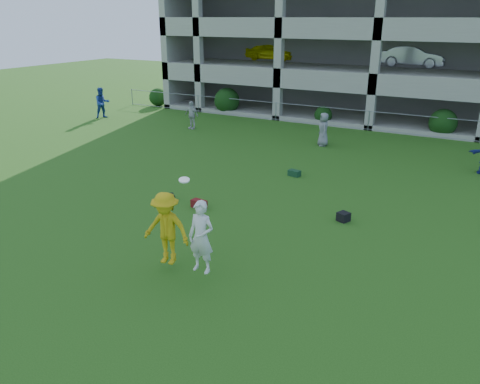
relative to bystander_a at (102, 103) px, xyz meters
The scene contains 12 objects.
ground 21.82m from the bystander_a, 40.97° to the right, with size 100.00×100.00×0.00m, color #235114.
bystander_a is the anchor object (origin of this frame).
bystander_b 7.02m from the bystander_a, ahead, with size 0.98×0.41×1.67m, color silver.
bystander_c 15.24m from the bystander_a, ahead, with size 0.84×0.55×1.73m, color gray.
bag_red_a 17.46m from the bystander_a, 35.40° to the right, with size 0.55×0.30×0.28m, color #58100F.
bag_black_b 16.34m from the bystander_a, 37.78° to the right, with size 0.40×0.25×0.22m, color black.
crate_d 20.99m from the bystander_a, 24.76° to the right, with size 0.35×0.35×0.30m, color black.
bag_green_g 16.69m from the bystander_a, 18.21° to the right, with size 0.50×0.30×0.25m, color #12331D.
frisbee_contest 21.47m from the bystander_a, 41.22° to the right, with size 2.16×0.90×2.46m.
parking_garage 21.80m from the bystander_a, 39.19° to the left, with size 30.00×14.00×12.00m.
fence 17.13m from the bystander_a, 15.96° to the left, with size 36.06×0.06×1.20m.
shrub_row 21.74m from the bystander_a, 14.41° to the left, with size 34.38×2.52×3.50m.
Camera 1 is at (6.34, -8.58, 6.36)m, focal length 35.00 mm.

